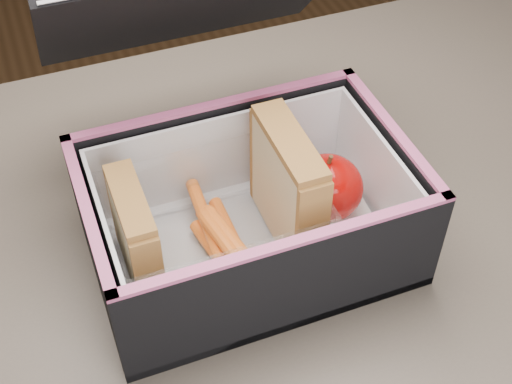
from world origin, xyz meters
TOP-DOWN VIEW (x-y plane):
  - kitchen_table at (0.00, 0.00)m, footprint 1.20×0.80m
  - lunch_bag at (-0.04, 0.06)m, footprint 0.27×0.30m
  - plastic_tub at (-0.07, 0.06)m, footprint 0.18×0.13m
  - sandwich_left at (-0.14, 0.06)m, footprint 0.02×0.08m
  - sandwich_right at (-0.00, 0.06)m, footprint 0.03×0.10m
  - carrot_sticks at (-0.06, 0.05)m, footprint 0.04×0.15m
  - paper_napkin at (0.04, 0.06)m, footprint 0.09×0.09m
  - red_apple at (0.04, 0.06)m, footprint 0.08×0.08m

SIDE VIEW (x-z plane):
  - kitchen_table at x=0.00m, z-range 0.28..1.03m
  - paper_napkin at x=0.04m, z-range 0.76..0.77m
  - carrot_sticks at x=-0.06m, z-range 0.76..0.80m
  - plastic_tub at x=-0.07m, z-range 0.76..0.84m
  - red_apple at x=0.04m, z-range 0.77..0.84m
  - lunch_bag at x=-0.04m, z-range 0.69..0.93m
  - sandwich_left at x=-0.14m, z-range 0.77..0.86m
  - sandwich_right at x=0.00m, z-range 0.77..0.88m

